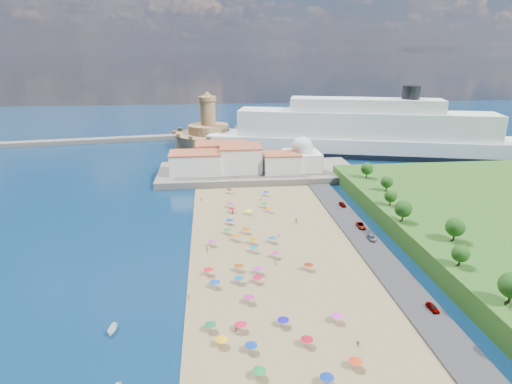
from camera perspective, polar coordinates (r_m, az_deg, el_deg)
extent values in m
plane|color=#071938|center=(128.04, -0.57, -6.99)|extent=(700.00, 700.00, 0.00)
cube|color=#59544C|center=(196.69, 0.22, 2.66)|extent=(90.00, 36.00, 3.00)
cube|color=#59544C|center=(229.47, -6.26, 4.77)|extent=(18.00, 70.00, 2.40)
cube|color=#59544C|center=(290.67, -26.11, 5.92)|extent=(199.03, 34.77, 2.60)
cube|color=silver|center=(190.22, -8.07, 3.80)|extent=(22.00, 14.00, 9.00)
cube|color=silver|center=(192.26, -2.09, 4.43)|extent=(18.00, 16.00, 11.00)
cube|color=silver|center=(190.88, 3.41, 3.85)|extent=(16.00, 12.00, 8.00)
cube|color=silver|center=(203.64, -4.59, 5.04)|extent=(24.00, 14.00, 10.00)
cube|color=silver|center=(196.55, 6.11, 4.20)|extent=(16.00, 16.00, 8.00)
sphere|color=silver|center=(195.18, 6.17, 5.91)|extent=(10.00, 10.00, 10.00)
cylinder|color=silver|center=(194.40, 6.20, 7.00)|extent=(1.20, 1.20, 1.60)
cylinder|color=#A78153|center=(258.17, -6.31, 6.93)|extent=(40.00, 40.00, 8.00)
cylinder|color=#A78153|center=(256.96, -6.36, 8.35)|extent=(24.00, 24.00, 5.00)
cylinder|color=#A78153|center=(255.49, -6.44, 10.45)|extent=(9.00, 9.00, 14.00)
cylinder|color=#A78153|center=(254.50, -6.51, 12.28)|extent=(10.40, 10.40, 2.40)
cone|color=#A78153|center=(254.23, -6.53, 12.88)|extent=(6.00, 6.00, 3.00)
cube|color=black|center=(243.39, 13.92, 5.17)|extent=(171.28, 69.20, 2.75)
cube|color=white|center=(242.60, 13.99, 6.02)|extent=(170.21, 68.55, 10.18)
cube|color=white|center=(240.44, 14.21, 8.78)|extent=(136.29, 55.28, 13.57)
cube|color=white|center=(239.04, 14.40, 11.18)|extent=(80.54, 36.07, 6.79)
cylinder|color=black|center=(241.45, 20.00, 12.36)|extent=(9.05, 9.05, 6.79)
cylinder|color=gray|center=(141.07, -3.55, -3.99)|extent=(0.07, 0.07, 2.00)
cone|color=navy|center=(140.73, -3.55, -3.65)|extent=(2.50, 2.50, 0.60)
cylinder|color=gray|center=(111.40, -6.35, -10.52)|extent=(0.07, 0.07, 2.00)
cone|color=red|center=(110.96, -6.37, -10.11)|extent=(2.50, 2.50, 0.60)
cylinder|color=gray|center=(91.51, -2.04, -17.52)|extent=(0.07, 0.07, 2.00)
cone|color=red|center=(90.99, -2.04, -17.06)|extent=(2.50, 2.50, 0.60)
cylinder|color=gray|center=(148.87, -0.95, -2.72)|extent=(0.07, 0.07, 2.00)
cone|color=#FFF60D|center=(148.55, -0.96, -2.40)|extent=(2.50, 2.50, 0.60)
cylinder|color=gray|center=(127.12, -0.37, -6.56)|extent=(0.07, 0.07, 2.00)
cone|color=#966C0D|center=(126.75, -0.37, -6.19)|extent=(2.50, 2.50, 0.60)
cylinder|color=gray|center=(122.20, -0.31, -7.64)|extent=(0.07, 0.07, 2.00)
cone|color=#0F6C8B|center=(121.80, -0.31, -7.26)|extent=(2.50, 2.50, 0.60)
cylinder|color=gray|center=(171.20, -3.55, 0.11)|extent=(0.07, 0.07, 2.00)
cone|color=maroon|center=(170.92, -3.56, 0.40)|extent=(2.50, 2.50, 0.60)
cylinder|color=gray|center=(80.87, 9.40, -23.49)|extent=(0.07, 0.07, 2.00)
cone|color=#0B269B|center=(80.27, 9.44, -23.01)|extent=(2.50, 2.50, 0.60)
cylinder|color=gray|center=(126.60, -5.87, -6.78)|extent=(0.07, 0.07, 2.00)
cone|color=#9F228A|center=(126.22, -5.89, -6.41)|extent=(2.50, 2.50, 0.60)
cylinder|color=gray|center=(87.91, -4.62, -19.30)|extent=(0.07, 0.07, 2.00)
cone|color=#F3AF0D|center=(87.36, -4.64, -18.83)|extent=(2.50, 2.50, 0.60)
cylinder|color=gray|center=(113.87, 7.03, -9.86)|extent=(0.07, 0.07, 2.00)
cone|color=maroon|center=(113.45, 7.05, -9.46)|extent=(2.50, 2.50, 0.60)
cylinder|color=gray|center=(95.37, 10.73, -16.22)|extent=(0.07, 0.07, 2.00)
cone|color=#CA2BB5|center=(94.86, 10.76, -15.77)|extent=(2.50, 2.50, 0.60)
cylinder|color=gray|center=(112.61, -2.30, -10.07)|extent=(0.07, 0.07, 2.00)
cone|color=#8D3E0C|center=(112.18, -2.30, -9.67)|extent=(2.50, 2.50, 0.60)
cylinder|color=gray|center=(105.87, -5.50, -12.15)|extent=(0.07, 0.07, 2.00)
cone|color=#0D3FB5|center=(105.41, -5.52, -11.73)|extent=(2.50, 2.50, 0.60)
cylinder|color=gray|center=(107.41, 0.19, -11.57)|extent=(0.07, 0.07, 2.00)
cone|color=#AC0D33|center=(106.96, 0.19, -11.16)|extent=(2.50, 2.50, 0.60)
cylinder|color=gray|center=(91.88, -6.09, -17.46)|extent=(0.07, 0.07, 2.00)
cone|color=#126638|center=(91.35, -6.11, -17.01)|extent=(2.50, 2.50, 0.60)
cylinder|color=gray|center=(127.90, 2.20, -6.42)|extent=(0.07, 0.07, 2.00)
cone|color=#0F588F|center=(127.52, 2.20, -6.05)|extent=(2.50, 2.50, 0.60)
cylinder|color=gray|center=(129.26, -2.73, -6.14)|extent=(0.07, 0.07, 2.00)
cone|color=#D05C0B|center=(128.89, -2.74, -5.78)|extent=(2.50, 2.50, 0.60)
cylinder|color=gray|center=(156.11, -3.49, -1.73)|extent=(0.07, 0.07, 2.00)
cone|color=#9C2185|center=(155.80, -3.50, -1.42)|extent=(2.50, 2.50, 0.60)
cylinder|color=gray|center=(150.90, -3.24, -2.45)|extent=(0.07, 0.07, 2.00)
cone|color=#B60E1B|center=(150.59, -3.25, -2.13)|extent=(2.50, 2.50, 0.60)
cylinder|color=gray|center=(168.14, 1.30, -0.20)|extent=(0.07, 0.07, 2.00)
cone|color=#0D2CAE|center=(167.85, 1.30, 0.09)|extent=(2.50, 2.50, 0.60)
cylinder|color=gray|center=(86.30, -0.67, -20.06)|extent=(0.07, 0.07, 2.00)
cone|color=navy|center=(85.74, -0.67, -19.59)|extent=(2.50, 2.50, 0.60)
cylinder|color=gray|center=(88.25, 6.80, -19.21)|extent=(0.07, 0.07, 2.00)
cone|color=#A40D1F|center=(87.70, 6.82, -18.75)|extent=(2.50, 2.50, 0.60)
cylinder|color=gray|center=(155.57, 1.16, -1.77)|extent=(0.07, 0.07, 2.00)
cone|color=#14753E|center=(155.26, 1.16, -1.46)|extent=(2.50, 2.50, 0.60)
cylinder|color=gray|center=(92.88, 3.65, -16.94)|extent=(0.07, 0.07, 2.00)
cone|color=#120DAD|center=(92.37, 3.66, -16.49)|extent=(2.50, 2.50, 0.60)
cylinder|color=gray|center=(107.17, -2.25, -11.66)|extent=(0.07, 0.07, 2.00)
cone|color=#0D597A|center=(106.73, -2.26, -11.24)|extent=(2.50, 2.50, 0.60)
cylinder|color=gray|center=(111.37, 0.37, -10.40)|extent=(0.07, 0.07, 2.00)
cone|color=#BA289E|center=(110.94, 0.37, -10.00)|extent=(2.50, 2.50, 0.60)
cylinder|color=gray|center=(133.90, -3.80, -5.26)|extent=(0.07, 0.07, 2.00)
cone|color=#167F24|center=(133.54, -3.80, -4.91)|extent=(2.50, 2.50, 0.60)
cylinder|color=gray|center=(151.18, 1.84, -2.39)|extent=(0.07, 0.07, 2.00)
cone|color=orange|center=(150.86, 1.84, -2.07)|extent=(2.50, 2.50, 0.60)
cylinder|color=gray|center=(134.13, -1.33, -5.18)|extent=(0.07, 0.07, 2.00)
cone|color=#C54708|center=(133.77, -1.33, -4.83)|extent=(2.50, 2.50, 0.60)
cylinder|color=gray|center=(84.88, 13.14, -21.40)|extent=(0.07, 0.07, 2.00)
cone|color=red|center=(84.31, 13.18, -20.93)|extent=(2.50, 2.50, 0.60)
cylinder|color=gray|center=(99.84, -0.90, -14.12)|extent=(0.07, 0.07, 2.00)
cone|color=#A1227E|center=(99.36, -0.91, -13.68)|extent=(2.50, 2.50, 0.60)
cylinder|color=gray|center=(81.11, 0.42, -23.03)|extent=(0.07, 0.07, 2.00)
cone|color=#167C31|center=(80.52, 0.43, -22.56)|extent=(2.50, 2.50, 0.60)
cylinder|color=gray|center=(119.29, 2.59, -8.35)|extent=(0.07, 0.07, 2.00)
cone|color=#B82777|center=(118.89, 2.59, -7.96)|extent=(2.50, 2.50, 0.60)
imported|color=tan|center=(161.75, 0.63, -0.99)|extent=(1.37, 1.07, 1.87)
imported|color=tan|center=(131.77, 3.04, -5.74)|extent=(0.70, 0.63, 1.61)
imported|color=tan|center=(91.05, -2.69, -17.88)|extent=(1.61, 0.95, 1.66)
imported|color=tan|center=(115.64, 2.61, -9.36)|extent=(0.89, 0.66, 1.67)
imported|color=tan|center=(142.81, 5.37, -3.80)|extent=(1.01, 1.73, 1.77)
imported|color=tan|center=(102.41, -8.99, -13.58)|extent=(0.71, 0.63, 1.63)
imported|color=tan|center=(150.44, -3.11, -2.57)|extent=(0.92, 1.03, 1.76)
imported|color=tan|center=(122.91, -6.53, -7.67)|extent=(1.09, 1.06, 1.77)
imported|color=tan|center=(89.65, 13.44, -19.07)|extent=(1.11, 0.84, 1.75)
imported|color=tan|center=(163.47, -7.28, -0.98)|extent=(0.96, 0.95, 1.63)
imported|color=white|center=(96.12, -18.58, -17.01)|extent=(2.06, 4.03, 1.48)
imported|color=gray|center=(133.65, 15.16, -5.90)|extent=(1.92, 4.62, 1.33)
imported|color=gray|center=(159.15, 11.45, -1.62)|extent=(1.97, 4.22, 1.40)
imported|color=gray|center=(104.42, 22.50, -14.04)|extent=(1.82, 3.88, 1.28)
imported|color=gray|center=(141.74, 13.81, -4.35)|extent=(2.60, 5.00, 1.35)
cylinder|color=#382314|center=(102.72, 30.76, -11.94)|extent=(0.50, 0.50, 2.98)
sphere|color=#14380F|center=(101.51, 31.01, -10.62)|extent=(5.37, 5.37, 5.37)
cylinder|color=#382314|center=(113.79, 25.47, -8.35)|extent=(0.50, 0.50, 2.30)
sphere|color=#14380F|center=(112.94, 25.62, -7.41)|extent=(4.14, 4.14, 4.14)
cylinder|color=#382314|center=(127.24, 24.88, -5.32)|extent=(0.50, 0.50, 2.87)
sphere|color=#14380F|center=(126.30, 25.04, -4.24)|extent=(5.17, 5.17, 5.17)
cylinder|color=#382314|center=(135.49, 18.95, -3.15)|extent=(0.50, 0.50, 2.88)
sphere|color=#14380F|center=(134.60, 19.06, -2.12)|extent=(5.18, 5.18, 5.18)
cylinder|color=#382314|center=(148.14, 17.45, -1.28)|extent=(0.50, 0.50, 2.28)
sphere|color=#14380F|center=(147.49, 17.52, -0.53)|extent=(4.11, 4.11, 4.11)
cylinder|color=#382314|center=(162.80, 16.99, 0.55)|extent=(0.50, 0.50, 2.45)
sphere|color=#14380F|center=(162.17, 17.06, 1.29)|extent=(4.41, 4.41, 4.41)
cylinder|color=#382314|center=(177.48, 14.52, 2.27)|extent=(0.50, 0.50, 2.70)
sphere|color=#14380F|center=(176.84, 14.58, 3.03)|extent=(4.87, 4.87, 4.87)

